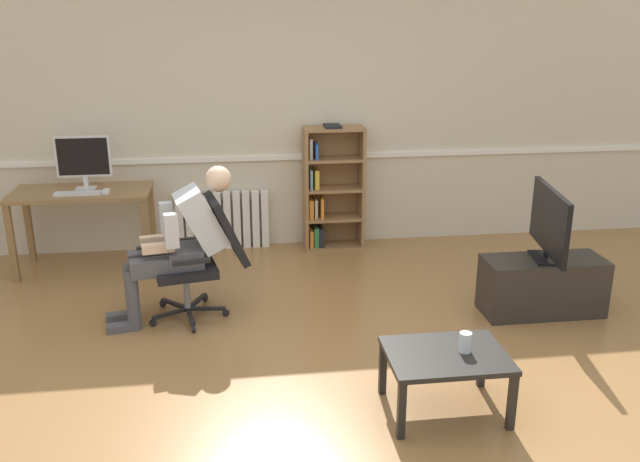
# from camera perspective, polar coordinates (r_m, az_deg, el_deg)

# --- Properties ---
(ground_plane) EXTENTS (18.00, 18.00, 0.00)m
(ground_plane) POSITION_cam_1_polar(r_m,az_deg,el_deg) (4.69, -0.45, -11.49)
(ground_plane) COLOR olive
(back_wall) EXTENTS (12.00, 0.13, 2.70)m
(back_wall) POSITION_cam_1_polar(r_m,az_deg,el_deg) (6.78, -3.32, 9.91)
(back_wall) COLOR beige
(back_wall) RESTS_ON ground_plane
(computer_desk) EXTENTS (1.25, 0.63, 0.76)m
(computer_desk) POSITION_cam_1_polar(r_m,az_deg,el_deg) (6.57, -19.56, 2.34)
(computer_desk) COLOR olive
(computer_desk) RESTS_ON ground_plane
(imac_monitor) EXTENTS (0.49, 0.14, 0.49)m
(imac_monitor) POSITION_cam_1_polar(r_m,az_deg,el_deg) (6.55, -19.49, 5.82)
(imac_monitor) COLOR silver
(imac_monitor) RESTS_ON computer_desk
(keyboard) EXTENTS (0.42, 0.12, 0.02)m
(keyboard) POSITION_cam_1_polar(r_m,az_deg,el_deg) (6.40, -19.88, 3.03)
(keyboard) COLOR silver
(keyboard) RESTS_ON computer_desk
(computer_mouse) EXTENTS (0.06, 0.10, 0.03)m
(computer_mouse) POSITION_cam_1_polar(r_m,az_deg,el_deg) (6.37, -17.72, 3.24)
(computer_mouse) COLOR white
(computer_mouse) RESTS_ON computer_desk
(bookshelf) EXTENTS (0.60, 0.29, 1.27)m
(bookshelf) POSITION_cam_1_polar(r_m,az_deg,el_deg) (6.78, 0.84, 3.48)
(bookshelf) COLOR olive
(bookshelf) RESTS_ON ground_plane
(radiator) EXTENTS (0.93, 0.08, 0.59)m
(radiator) POSITION_cam_1_polar(r_m,az_deg,el_deg) (6.89, -8.27, 0.91)
(radiator) COLOR white
(radiator) RESTS_ON ground_plane
(office_chair) EXTENTS (0.81, 0.63, 0.97)m
(office_chair) POSITION_cam_1_polar(r_m,az_deg,el_deg) (5.33, -9.82, -1.83)
(office_chair) COLOR black
(office_chair) RESTS_ON ground_plane
(person_seated) EXTENTS (1.03, 0.49, 1.21)m
(person_seated) POSITION_cam_1_polar(r_m,az_deg,el_deg) (5.27, -11.78, -0.76)
(person_seated) COLOR #4C4C51
(person_seated) RESTS_ON ground_plane
(tv_stand) EXTENTS (0.96, 0.39, 0.46)m
(tv_stand) POSITION_cam_1_polar(r_m,az_deg,el_deg) (5.67, 18.38, -4.44)
(tv_stand) COLOR #2D2823
(tv_stand) RESTS_ON ground_plane
(tv_screen) EXTENTS (0.25, 0.87, 0.57)m
(tv_screen) POSITION_cam_1_polar(r_m,az_deg,el_deg) (5.50, 18.94, 0.64)
(tv_screen) COLOR black
(tv_screen) RESTS_ON tv_stand
(coffee_table) EXTENTS (0.71, 0.54, 0.39)m
(coffee_table) POSITION_cam_1_polar(r_m,az_deg,el_deg) (4.14, 10.66, -10.79)
(coffee_table) COLOR black
(coffee_table) RESTS_ON ground_plane
(drinking_glass) EXTENTS (0.07, 0.07, 0.12)m
(drinking_glass) POSITION_cam_1_polar(r_m,az_deg,el_deg) (4.13, 12.24, -9.23)
(drinking_glass) COLOR silver
(drinking_glass) RESTS_ON coffee_table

